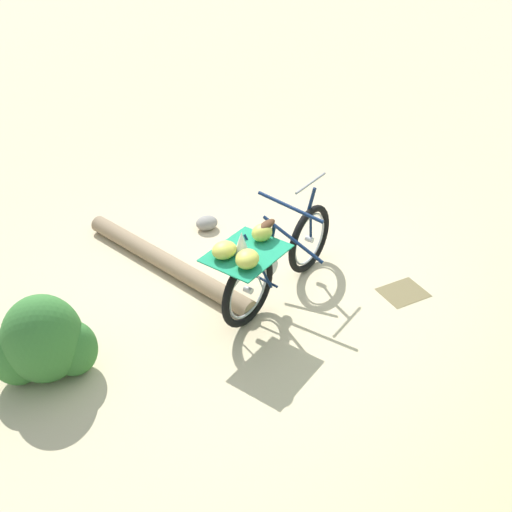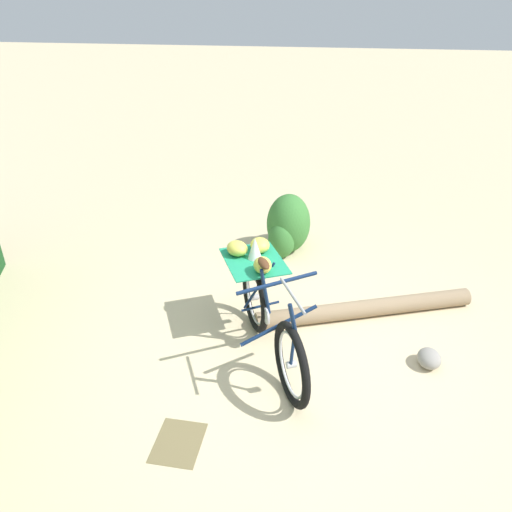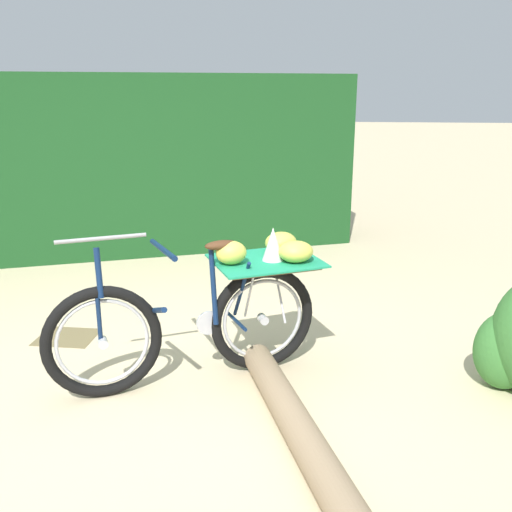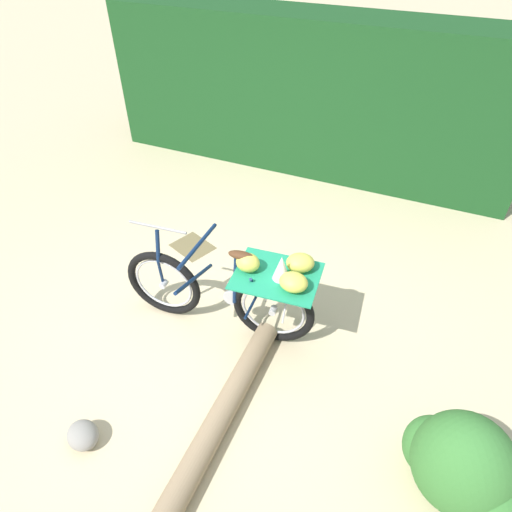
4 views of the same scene
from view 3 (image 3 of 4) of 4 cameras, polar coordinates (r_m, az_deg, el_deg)
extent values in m
plane|color=beige|center=(3.79, -6.57, -12.85)|extent=(60.00, 60.00, 0.00)
cube|color=#19471E|center=(6.75, -14.02, 8.92)|extent=(5.46, 2.87, 2.01)
torus|color=black|center=(3.61, -15.25, -8.44)|extent=(0.68, 0.39, 0.73)
torus|color=#B7B7BC|center=(3.61, -15.25, -8.44)|extent=(0.52, 0.28, 0.57)
cylinder|color=#B7B7BC|center=(3.61, -15.25, -8.44)|extent=(0.09, 0.10, 0.06)
torus|color=black|center=(3.81, 0.70, -6.40)|extent=(0.68, 0.39, 0.73)
torus|color=#B7B7BC|center=(3.81, 0.70, -6.40)|extent=(0.52, 0.28, 0.57)
cylinder|color=#B7B7BC|center=(3.81, 0.70, -6.40)|extent=(0.09, 0.10, 0.06)
cylinder|color=#0F2347|center=(3.58, -10.25, -5.44)|extent=(0.35, 0.64, 0.30)
cylinder|color=#0F2347|center=(3.46, -9.44, 0.68)|extent=(0.35, 0.65, 0.11)
cylinder|color=#0F2347|center=(3.62, -4.33, -3.14)|extent=(0.08, 0.12, 0.49)
cylinder|color=#0F2347|center=(3.75, -2.02, -6.58)|extent=(0.19, 0.35, 0.05)
cylinder|color=#0F2347|center=(3.68, -1.47, -3.46)|extent=(0.17, 0.30, 0.47)
cylinder|color=#0F2347|center=(3.55, -15.59, -6.26)|extent=(0.05, 0.06, 0.30)
cylinder|color=#0F2347|center=(3.45, -15.64, -1.66)|extent=(0.08, 0.10, 0.30)
cylinder|color=gray|center=(3.39, -15.41, 1.72)|extent=(0.48, 0.26, 0.02)
ellipsoid|color=#4C2D19|center=(3.55, -3.49, 1.11)|extent=(0.24, 0.18, 0.06)
cylinder|color=#B7B7BC|center=(3.69, -4.84, -6.75)|extent=(0.15, 0.09, 0.16)
cylinder|color=#B7B7BC|center=(3.71, -0.66, -3.90)|extent=(0.11, 0.19, 0.39)
cylinder|color=#B7B7BC|center=(3.78, 2.34, -3.51)|extent=(0.12, 0.22, 0.39)
cube|color=brown|center=(3.69, 1.02, -0.74)|extent=(0.73, 0.66, 0.02)
cube|color=#1E8C60|center=(3.68, 1.02, -0.48)|extent=(0.85, 0.79, 0.01)
ellipsoid|color=#CCC64C|center=(3.83, 2.53, 1.39)|extent=(0.30, 0.30, 0.14)
ellipsoid|color=#CCC64C|center=(3.57, -2.54, 0.34)|extent=(0.24, 0.22, 0.15)
ellipsoid|color=#CCC64C|center=(3.62, 4.06, 0.45)|extent=(0.28, 0.26, 0.14)
cone|color=white|center=(3.64, 1.73, 1.23)|extent=(0.19, 0.19, 0.22)
cylinder|color=#937A5B|center=(2.95, 6.44, -20.27)|extent=(1.04, 2.29, 0.19)
ellipsoid|color=#387533|center=(3.96, 23.95, -8.74)|extent=(0.40, 0.36, 0.52)
cube|color=olive|center=(4.66, -18.60, -7.77)|extent=(0.44, 0.36, 0.01)
camera|label=1|loc=(7.48, 20.07, 28.44)|focal=40.11mm
camera|label=2|loc=(5.32, -55.51, 23.07)|focal=34.05mm
camera|label=4|loc=(2.46, 59.77, 42.20)|focal=31.20mm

